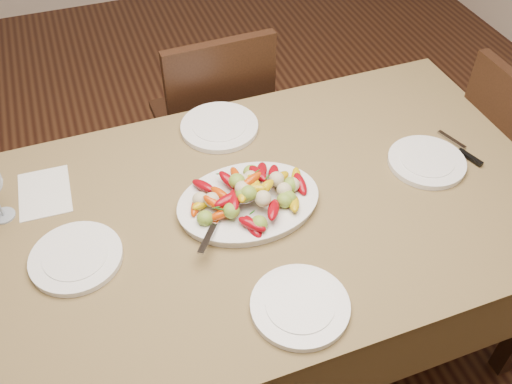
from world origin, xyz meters
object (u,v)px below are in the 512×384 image
Objects in this scene: chair_far at (209,120)px; plate_right at (427,162)px; plate_far at (219,127)px; plate_near at (300,306)px; serving_platter at (249,203)px; dining_table at (256,283)px; plate_left at (76,258)px.

plate_right is (0.50, -0.81, 0.29)m from chair_far.
plate_near is (-0.02, -0.75, 0.00)m from plate_far.
chair_far is at bearing 83.21° from serving_platter.
chair_far is at bearing 80.66° from plate_far.
dining_table is at bearing -90.87° from plate_far.
serving_platter is 1.56× the size of plate_far.
serving_platter is at bearing 178.55° from plate_right.
plate_far is at bearing 89.13° from dining_table.
dining_table is 0.65m from plate_left.
chair_far is 2.32× the size of serving_platter.
plate_right is at bearing -1.45° from serving_platter.
serving_platter is 1.65× the size of plate_left.
plate_far is at bearing 78.39° from chair_far.
plate_right is (0.59, -0.01, -0.00)m from serving_platter.
plate_near is at bearing -34.13° from plate_left.
plate_far is at bearing 86.09° from serving_platter.
plate_near is (0.01, -0.38, -0.00)m from serving_platter.
dining_table is 0.69m from plate_right.
chair_far is 1.21m from plate_near.
plate_right is 0.97× the size of plate_near.
serving_platter is 0.38m from plate_near.
dining_table is 0.55m from plate_far.
serving_platter reaches higher than plate_far.
dining_table is 7.00× the size of plate_far.
chair_far is at bearing 84.69° from dining_table.
plate_near is at bearing -91.54° from plate_far.
chair_far is 3.90× the size of plate_right.
chair_far is 1.06m from plate_left.
chair_far reaches higher than plate_left.
serving_platter is 0.38m from plate_far.
plate_left is at bearing 145.87° from plate_near.
plate_right is 0.69m from plate_far.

